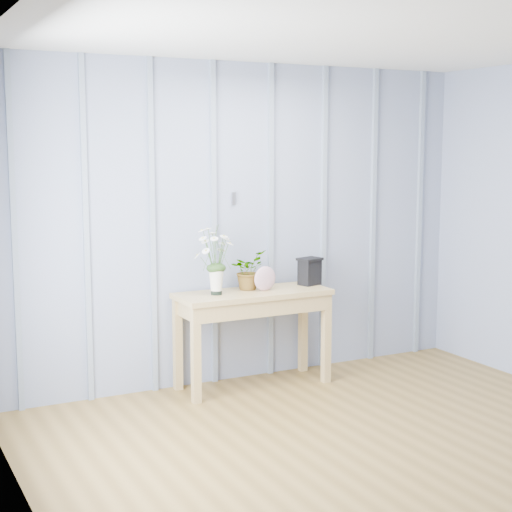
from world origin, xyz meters
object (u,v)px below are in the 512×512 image
daisy_vase (216,252)px  carved_box (310,271)px  felt_disc_vessel (265,279)px  sideboard (253,306)px

daisy_vase → carved_box: (0.84, 0.04, -0.21)m
felt_disc_vessel → daisy_vase: bearing=170.8°
sideboard → daisy_vase: bearing=179.0°
felt_disc_vessel → sideboard: bearing=160.5°
daisy_vase → carved_box: size_ratio=2.38×
sideboard → daisy_vase: 0.54m
daisy_vase → felt_disc_vessel: 0.46m
sideboard → carved_box: bearing=4.5°
carved_box → felt_disc_vessel: bearing=-171.6°
sideboard → felt_disc_vessel: felt_disc_vessel is taller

